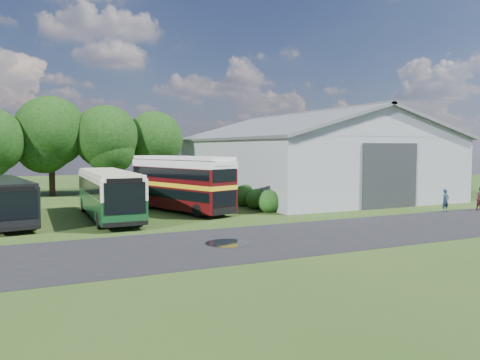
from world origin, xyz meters
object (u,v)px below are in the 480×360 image
storage_shed (304,152)px  bus_green_single (109,193)px  visitor_a (446,201)px  bus_dark_single (4,200)px  bus_maroon_double (181,184)px

storage_shed → bus_green_single: storage_shed is taller
visitor_a → storage_shed: bearing=97.9°
bus_dark_single → visitor_a: bearing=-24.4°
bus_green_single → visitor_a: 23.69m
visitor_a → bus_dark_single: bearing=164.9°
storage_shed → visitor_a: (2.14, -15.42, -3.34)m
storage_shed → bus_maroon_double: size_ratio=2.57×
bus_dark_single → visitor_a: 29.74m
bus_maroon_double → bus_green_single: bearing=172.2°
bus_maroon_double → bus_dark_single: bearing=163.5°
bus_dark_single → storage_shed: bearing=6.8°
bus_green_single → visitor_a: bearing=-17.6°
bus_green_single → bus_dark_single: bus_green_single is taller
bus_green_single → bus_dark_single: bearing=175.4°
bus_green_single → visitor_a: size_ratio=6.88×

